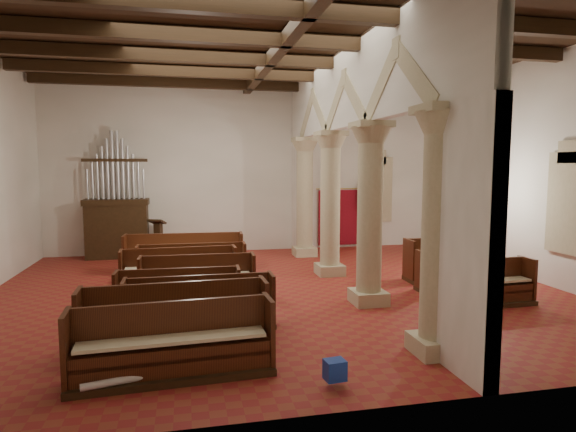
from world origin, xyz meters
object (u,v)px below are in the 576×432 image
(pipe_organ, at_px, (117,218))
(processional_banner, at_px, (367,227))
(lectern, at_px, (158,241))
(aisle_pew_0, at_px, (492,289))
(nave_pew_0, at_px, (174,353))

(pipe_organ, height_order, processional_banner, pipe_organ)
(pipe_organ, height_order, lectern, pipe_organ)
(lectern, bearing_deg, pipe_organ, -156.41)
(processional_banner, xyz_separation_m, aisle_pew_0, (0.00, -7.64, -0.47))
(lectern, distance_m, processional_banner, 7.67)
(aisle_pew_0, bearing_deg, lectern, 132.68)
(nave_pew_0, bearing_deg, pipe_organ, 98.33)
(processional_banner, bearing_deg, lectern, -160.28)
(lectern, relative_size, processional_banner, 0.52)
(pipe_organ, relative_size, aisle_pew_0, 2.30)
(pipe_organ, relative_size, lectern, 3.36)
(aisle_pew_0, bearing_deg, pipe_organ, 137.23)
(lectern, relative_size, aisle_pew_0, 0.68)
(processional_banner, relative_size, aisle_pew_0, 1.32)
(lectern, xyz_separation_m, processional_banner, (7.66, 0.01, 0.28))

